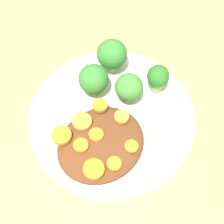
# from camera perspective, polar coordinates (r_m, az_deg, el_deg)

# --- Properties ---
(ground_plane) EXTENTS (4.00, 4.00, 0.00)m
(ground_plane) POSITION_cam_1_polar(r_m,az_deg,el_deg) (0.56, 0.00, -1.76)
(ground_plane) COLOR tan
(plate) EXTENTS (0.24, 0.24, 0.02)m
(plate) POSITION_cam_1_polar(r_m,az_deg,el_deg) (0.55, 0.00, -1.12)
(plate) COLOR white
(plate) RESTS_ON ground_plane
(stew_mound) EXTENTS (0.12, 0.11, 0.02)m
(stew_mound) POSITION_cam_1_polar(r_m,az_deg,el_deg) (0.51, -1.72, -4.90)
(stew_mound) COLOR #5B3319
(stew_mound) RESTS_ON plate
(broccoli_floret_0) EXTENTS (0.04, 0.04, 0.05)m
(broccoli_floret_0) POSITION_cam_1_polar(r_m,az_deg,el_deg) (0.53, 2.58, 3.73)
(broccoli_floret_0) COLOR #7FA85B
(broccoli_floret_0) RESTS_ON plate
(broccoli_floret_1) EXTENTS (0.03, 0.03, 0.05)m
(broccoli_floret_1) POSITION_cam_1_polar(r_m,az_deg,el_deg) (0.55, 7.00, 5.21)
(broccoli_floret_1) COLOR #759E51
(broccoli_floret_1) RESTS_ON plate
(broccoli_floret_2) EXTENTS (0.04, 0.04, 0.06)m
(broccoli_floret_2) POSITION_cam_1_polar(r_m,az_deg,el_deg) (0.54, -2.84, 4.98)
(broccoli_floret_2) COLOR #759E51
(broccoli_floret_2) RESTS_ON plate
(broccoli_floret_3) EXTENTS (0.05, 0.05, 0.06)m
(broccoli_floret_3) POSITION_cam_1_polar(r_m,az_deg,el_deg) (0.56, -0.02, 8.72)
(broccoli_floret_3) COLOR #7FA85B
(broccoli_floret_3) RESTS_ON plate
(carrot_slice_0) EXTENTS (0.03, 0.03, 0.01)m
(carrot_slice_0) POSITION_cam_1_polar(r_m,az_deg,el_deg) (0.50, -7.68, -3.57)
(carrot_slice_0) COLOR orange
(carrot_slice_0) RESTS_ON stew_mound
(carrot_slice_1) EXTENTS (0.02, 0.02, 0.01)m
(carrot_slice_1) POSITION_cam_1_polar(r_m,az_deg,el_deg) (0.52, -1.83, 1.01)
(carrot_slice_1) COLOR orange
(carrot_slice_1) RESTS_ON stew_mound
(carrot_slice_2) EXTENTS (0.02, 0.02, 0.01)m
(carrot_slice_2) POSITION_cam_1_polar(r_m,az_deg,el_deg) (0.49, -4.75, -5.13)
(carrot_slice_2) COLOR orange
(carrot_slice_2) RESTS_ON stew_mound
(carrot_slice_3) EXTENTS (0.02, 0.02, 0.01)m
(carrot_slice_3) POSITION_cam_1_polar(r_m,az_deg,el_deg) (0.51, 1.09, -1.10)
(carrot_slice_3) COLOR orange
(carrot_slice_3) RESTS_ON stew_mound
(carrot_slice_4) EXTENTS (0.03, 0.03, 0.01)m
(carrot_slice_4) POSITION_cam_1_polar(r_m,az_deg,el_deg) (0.48, -2.79, -8.69)
(carrot_slice_4) COLOR orange
(carrot_slice_4) RESTS_ON stew_mound
(carrot_slice_5) EXTENTS (0.02, 0.02, 0.00)m
(carrot_slice_5) POSITION_cam_1_polar(r_m,az_deg,el_deg) (0.49, 2.99, -5.25)
(carrot_slice_5) COLOR orange
(carrot_slice_5) RESTS_ON stew_mound
(carrot_slice_6) EXTENTS (0.02, 0.02, 0.00)m
(carrot_slice_6) POSITION_cam_1_polar(r_m,az_deg,el_deg) (0.50, -2.42, -3.48)
(carrot_slice_6) COLOR orange
(carrot_slice_6) RESTS_ON stew_mound
(carrot_slice_7) EXTENTS (0.03, 0.03, 0.01)m
(carrot_slice_7) POSITION_cam_1_polar(r_m,az_deg,el_deg) (0.51, -4.59, -1.47)
(carrot_slice_7) COLOR orange
(carrot_slice_7) RESTS_ON stew_mound
(carrot_slice_8) EXTENTS (0.02, 0.02, 0.00)m
(carrot_slice_8) POSITION_cam_1_polar(r_m,az_deg,el_deg) (0.48, 0.35, -7.88)
(carrot_slice_8) COLOR orange
(carrot_slice_8) RESTS_ON stew_mound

